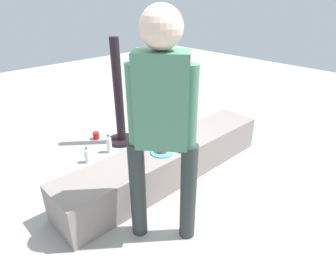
{
  "coord_description": "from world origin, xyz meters",
  "views": [
    {
      "loc": [
        -1.8,
        -1.85,
        1.76
      ],
      "look_at": [
        -0.26,
        -0.26,
        0.62
      ],
      "focal_mm": 31.13,
      "sensor_mm": 36.0,
      "label": 1
    }
  ],
  "objects": [
    {
      "name": "ground_plane",
      "position": [
        0.0,
        0.0,
        0.0
      ],
      "size": [
        12.0,
        12.0,
        0.0
      ],
      "primitive_type": "plane",
      "color": "#A8A49E"
    },
    {
      "name": "concrete_ledge",
      "position": [
        0.0,
        0.0,
        0.19
      ],
      "size": [
        2.44,
        0.47,
        0.37
      ],
      "primitive_type": "cube",
      "color": "gray",
      "rests_on": "ground_plane"
    },
    {
      "name": "child_seated",
      "position": [
        0.07,
        0.02,
        0.59
      ],
      "size": [
        0.28,
        0.32,
        0.48
      ],
      "color": "navy",
      "rests_on": "concrete_ledge"
    },
    {
      "name": "adult_standing",
      "position": [
        -0.6,
        -0.55,
        1.03
      ],
      "size": [
        0.39,
        0.41,
        1.7
      ],
      "color": "#2D3432",
      "rests_on": "ground_plane"
    },
    {
      "name": "cake_plate",
      "position": [
        -0.15,
        -0.06,
        0.39
      ],
      "size": [
        0.22,
        0.22,
        0.07
      ],
      "color": "#4CA5D8",
      "rests_on": "concrete_ledge"
    },
    {
      "name": "gift_bag",
      "position": [
        1.02,
        1.07,
        0.13
      ],
      "size": [
        0.22,
        0.1,
        0.3
      ],
      "color": "#59C6B2",
      "rests_on": "ground_plane"
    },
    {
      "name": "railing_post",
      "position": [
        0.11,
        1.01,
        0.51
      ],
      "size": [
        0.36,
        0.36,
        1.31
      ],
      "color": "black",
      "rests_on": "ground_plane"
    },
    {
      "name": "water_bottle_near_gift",
      "position": [
        -0.16,
        0.88,
        0.11
      ],
      "size": [
        0.07,
        0.07,
        0.24
      ],
      "color": "silver",
      "rests_on": "ground_plane"
    },
    {
      "name": "water_bottle_far_side",
      "position": [
        -0.48,
        0.86,
        0.09
      ],
      "size": [
        0.07,
        0.07,
        0.2
      ],
      "color": "silver",
      "rests_on": "ground_plane"
    },
    {
      "name": "party_cup_red",
      "position": [
        -0.09,
        1.31,
        0.05
      ],
      "size": [
        0.08,
        0.08,
        0.1
      ],
      "primitive_type": "cylinder",
      "color": "red",
      "rests_on": "ground_plane"
    },
    {
      "name": "handbag_black_leather",
      "position": [
        0.92,
        0.71,
        0.1
      ],
      "size": [
        0.33,
        0.11,
        0.3
      ],
      "color": "black",
      "rests_on": "ground_plane"
    }
  ]
}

